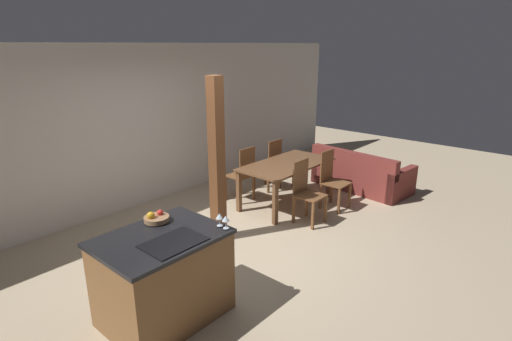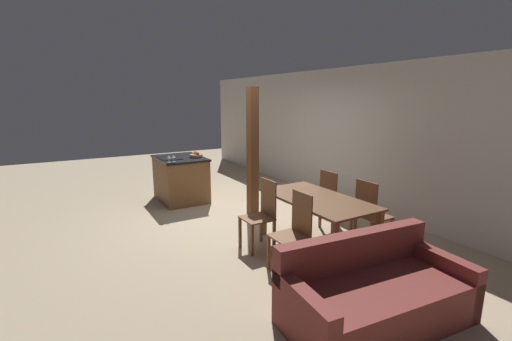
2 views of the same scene
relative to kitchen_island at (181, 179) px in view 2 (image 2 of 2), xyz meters
name	(u,v)px [view 2 (image 2 of 2)]	position (x,y,z in m)	size (l,w,h in m)	color
ground_plane	(230,217)	(1.49, 0.40, -0.46)	(16.00, 16.00, 0.00)	tan
wall_back	(335,135)	(1.49, 2.86, 0.89)	(11.20, 0.08, 2.70)	silver
kitchen_island	(181,179)	(0.00, 0.00, 0.00)	(1.20, 0.90, 0.92)	brown
fruit_bowl	(196,155)	(0.17, 0.30, 0.50)	(0.26, 0.26, 0.12)	#99704C
wine_glass_near	(169,157)	(0.52, -0.37, 0.57)	(0.07, 0.07, 0.14)	silver
wine_glass_middle	(173,157)	(0.52, -0.28, 0.57)	(0.07, 0.07, 0.14)	silver
dining_table	(316,205)	(3.25, 0.91, 0.18)	(1.70, 0.90, 0.74)	brown
dining_chair_near_left	(262,213)	(2.86, 0.24, 0.05)	(0.40, 0.40, 0.98)	brown
dining_chair_near_right	(294,231)	(3.63, 0.24, 0.05)	(0.40, 0.40, 0.98)	brown
dining_chair_far_left	(333,200)	(2.86, 1.58, 0.05)	(0.40, 0.40, 0.98)	brown
dining_chair_far_right	(370,213)	(3.63, 1.58, 0.05)	(0.40, 0.40, 0.98)	brown
couch	(374,295)	(4.82, 0.31, -0.19)	(1.03, 1.87, 0.78)	maroon
timber_post	(253,153)	(1.56, 0.84, 0.69)	(0.17, 0.17, 2.30)	brown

